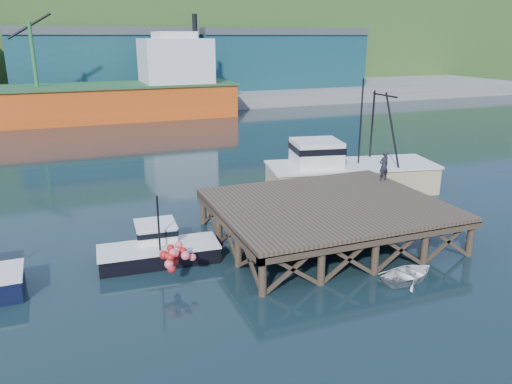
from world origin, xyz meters
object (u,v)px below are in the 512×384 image
dinghy (409,274)px  dockworker (384,166)px  boat_black (158,248)px  trawler (348,170)px

dinghy → dockworker: (4.26, 8.37, 2.76)m
boat_black → dockworker: dockworker is taller
trawler → dockworker: bearing=-83.2°
trawler → dockworker: size_ratio=6.75×
trawler → dockworker: 4.83m
boat_black → dockworker: 14.92m
boat_black → trawler: bearing=27.6°
boat_black → dinghy: (10.33, -6.37, -0.37)m
trawler → dinghy: (-4.59, -12.98, -1.35)m
dockworker → trawler: bearing=-99.0°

